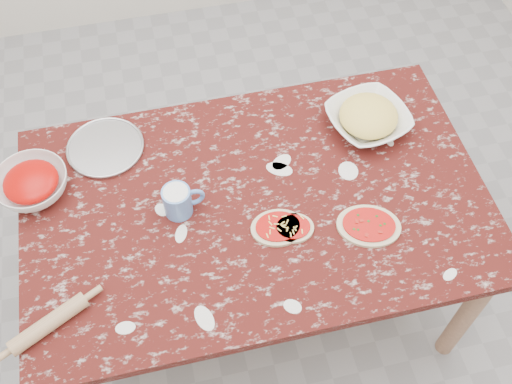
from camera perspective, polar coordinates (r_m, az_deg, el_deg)
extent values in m
plane|color=gray|center=(2.72, 0.00, -9.60)|extent=(4.00, 4.00, 0.00)
cube|color=#3F110E|center=(2.08, 0.00, -1.09)|extent=(1.60, 1.00, 0.04)
cube|color=tan|center=(2.13, 0.00, -1.98)|extent=(1.50, 0.90, 0.08)
cylinder|color=tan|center=(2.43, 19.50, -10.82)|extent=(0.07, 0.07, 0.71)
cylinder|color=tan|center=(2.65, -17.48, -1.06)|extent=(0.07, 0.07, 0.71)
cylinder|color=tan|center=(2.79, 12.61, 4.49)|extent=(0.07, 0.07, 0.71)
cylinder|color=#B2B2B7|center=(2.26, -14.14, 4.09)|extent=(0.32, 0.32, 0.01)
imported|color=white|center=(2.19, -20.53, 0.69)|extent=(0.33, 0.33, 0.08)
imported|color=white|center=(2.28, 10.59, 6.80)|extent=(0.35, 0.35, 0.07)
cylinder|color=#5989D5|center=(2.01, -7.50, -0.90)|extent=(0.10, 0.10, 0.11)
torus|color=#5989D5|center=(2.01, -5.96, -0.50)|extent=(0.08, 0.02, 0.08)
cylinder|color=silver|center=(1.98, -7.62, -0.27)|extent=(0.08, 0.08, 0.01)
ellipsoid|color=beige|center=(2.00, 2.09, -3.42)|extent=(0.19, 0.15, 0.01)
ellipsoid|color=red|center=(1.99, 2.09, -3.30)|extent=(0.16, 0.13, 0.00)
ellipsoid|color=beige|center=(2.00, 3.56, -3.47)|extent=(0.15, 0.13, 0.01)
ellipsoid|color=red|center=(1.99, 3.57, -3.34)|extent=(0.12, 0.11, 0.00)
ellipsoid|color=beige|center=(2.04, 10.67, -3.20)|extent=(0.26, 0.22, 0.01)
ellipsoid|color=red|center=(2.03, 10.71, -3.07)|extent=(0.21, 0.18, 0.00)
cylinder|color=tan|center=(1.93, -19.12, -11.76)|extent=(0.25, 0.16, 0.05)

